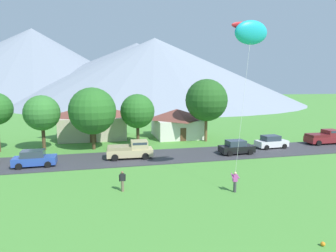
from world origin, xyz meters
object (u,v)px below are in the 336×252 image
Objects in this scene: house_left_center at (177,122)px; tree_left_of_center at (92,111)px; tree_center at (138,111)px; pickup_truck_maroon_east_side at (325,137)px; tree_near_right at (206,100)px; tree_near_left at (42,113)px; soccer_ball at (323,244)px; house_leftmost at (93,121)px; watcher_person at (122,181)px; parked_car_blue_west_end at (34,159)px; parked_car_white_mid_west at (271,142)px; kite_flyer_with_kite at (251,35)px; pickup_truck_sand_west_side at (131,150)px; parked_car_black_east_end at (236,147)px.

house_left_center is 14.71m from tree_left_of_center.
pickup_truck_maroon_east_side is (25.99, -6.07, -3.67)m from tree_center.
house_left_center is 6.90m from tree_near_right.
tree_near_right is (22.55, 0.71, 1.30)m from tree_near_left.
house_left_center is 32.59m from soccer_ball.
watcher_person is at bearing -83.16° from house_leftmost.
parked_car_blue_west_end is 26.52m from soccer_ball.
tree_near_right reaches higher than tree_left_of_center.
house_leftmost reaches higher than soccer_ball.
house_left_center is 1.97× the size of parked_car_white_mid_west.
parked_car_white_mid_west is at bearing -43.28° from tree_near_right.
tree_center is at bearing 110.44° from kite_flyer_with_kite.
house_leftmost reaches higher than watcher_person.
pickup_truck_maroon_east_side is at bearing -20.26° from tree_near_right.
tree_near_left reaches higher than house_left_center.
pickup_truck_sand_west_side is at bearing -32.78° from tree_near_left.
soccer_ball is at bearing -77.09° from tree_center.
parked_car_blue_west_end is (0.51, -7.87, -3.99)m from tree_near_left.
kite_flyer_with_kite is at bearing -112.65° from parked_car_black_east_end.
tree_left_of_center reaches higher than pickup_truck_sand_west_side.
kite_flyer_with_kite is at bearing -61.87° from house_leftmost.
watcher_person is at bearing -99.57° from pickup_truck_sand_west_side.
house_left_center reaches higher than pickup_truck_sand_west_side.
pickup_truck_maroon_east_side is (32.07, -4.19, -4.00)m from tree_left_of_center.
pickup_truck_maroon_east_side is at bearing -13.13° from tree_center.
tree_near_left is at bearing 147.22° from pickup_truck_sand_west_side.
house_left_center is 15.17m from parked_car_white_mid_west.
parked_car_white_mid_west is (17.04, -6.68, -3.86)m from tree_center.
watcher_person is (-3.43, -17.72, -3.85)m from tree_center.
house_leftmost reaches higher than pickup_truck_maroon_east_side.
house_leftmost reaches higher than pickup_truck_sand_west_side.
parked_car_white_mid_west is 19.39m from kite_flyer_with_kite.
house_leftmost is at bearing 108.05° from pickup_truck_sand_west_side.
soccer_ball is at bearing -103.31° from parked_car_black_east_end.
tree_near_right is (3.28, -4.73, 3.81)m from house_left_center.
pickup_truck_maroon_east_side is at bearing -7.62° from tree_near_left.
house_left_center is 8.58m from tree_center.
parked_car_blue_west_end is at bearing -179.59° from parked_car_black_east_end.
house_left_center reaches higher than pickup_truck_maroon_east_side.
house_left_center reaches higher than watcher_person.
pickup_truck_sand_west_side is at bearing 80.43° from watcher_person.
kite_flyer_with_kite reaches higher than house_left_center.
parked_car_black_east_end is (-6.04, -1.95, 0.00)m from parked_car_white_mid_west.
tree_near_right is 38.64× the size of soccer_ball.
pickup_truck_sand_west_side is at bearing -176.49° from pickup_truck_maroon_east_side.
pickup_truck_sand_west_side is 10.09m from watcher_person.
parked_car_blue_west_end is 0.31× the size of kite_flyer_with_kite.
tree_near_right is 10.80m from parked_car_white_mid_west.
kite_flyer_with_kite reaches higher than watcher_person.
parked_car_blue_west_end is at bearing -86.30° from tree_near_left.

